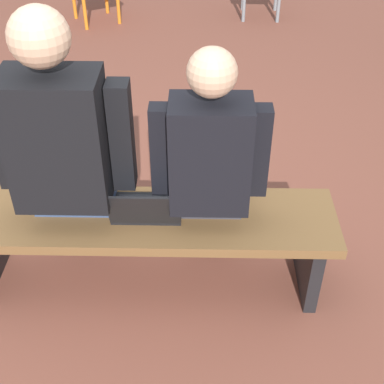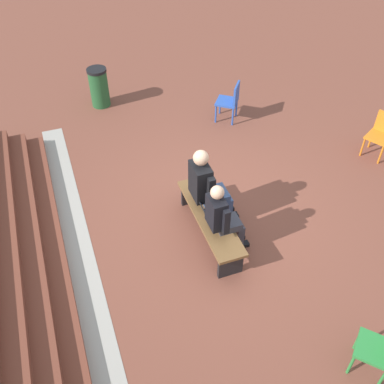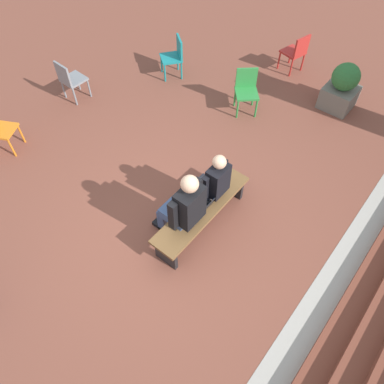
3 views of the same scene
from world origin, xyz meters
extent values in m
plane|color=brown|center=(0.00, 0.00, 0.00)|extent=(60.00, 60.00, 0.00)
cube|color=#A8A399|center=(-0.38, 2.25, 0.00)|extent=(7.60, 0.40, 0.01)
cube|color=brown|center=(-0.38, 3.05, 0.07)|extent=(6.80, 1.20, 0.15)
cube|color=brown|center=(-0.38, 3.20, 0.22)|extent=(6.80, 0.90, 0.15)
cube|color=brown|center=(-0.38, 0.27, 0.42)|extent=(1.80, 0.44, 0.05)
cube|color=black|center=(-1.18, 0.27, 0.20)|extent=(0.06, 0.37, 0.40)
cube|color=black|center=(0.42, 0.27, 0.20)|extent=(0.06, 0.37, 0.40)
cube|color=#383842|center=(-0.68, 0.11, 0.50)|extent=(0.30, 0.36, 0.12)
cube|color=#383842|center=(-0.76, -0.07, 0.23)|extent=(0.10, 0.11, 0.45)
cube|color=black|center=(-0.76, -0.12, 0.03)|extent=(0.10, 0.21, 0.06)
cube|color=#383842|center=(-0.60, -0.07, 0.23)|extent=(0.10, 0.11, 0.45)
cube|color=black|center=(-0.60, -0.12, 0.03)|extent=(0.10, 0.21, 0.06)
cube|color=black|center=(-0.68, 0.30, 0.81)|extent=(0.34, 0.21, 0.50)
cube|color=navy|center=(-0.68, 0.19, 0.78)|extent=(0.04, 0.01, 0.30)
cube|color=black|center=(-0.89, 0.24, 0.80)|extent=(0.08, 0.09, 0.42)
cube|color=black|center=(-0.47, 0.24, 0.80)|extent=(0.08, 0.09, 0.42)
sphere|color=#DBAD89|center=(-0.68, 0.30, 1.19)|extent=(0.20, 0.20, 0.20)
cube|color=#384C75|center=(-0.06, 0.08, 0.51)|extent=(0.36, 0.42, 0.15)
cube|color=#384C75|center=(-0.15, -0.13, 0.23)|extent=(0.12, 0.13, 0.45)
cube|color=black|center=(-0.15, -0.20, 0.04)|extent=(0.12, 0.25, 0.07)
cube|color=#384C75|center=(0.04, -0.13, 0.23)|extent=(0.12, 0.13, 0.45)
cube|color=black|center=(0.04, -0.20, 0.04)|extent=(0.12, 0.25, 0.07)
cube|color=black|center=(-0.06, 0.31, 0.88)|extent=(0.40, 0.25, 0.59)
cube|color=black|center=(-0.31, 0.23, 0.86)|extent=(0.09, 0.10, 0.50)
cube|color=black|center=(0.20, 0.23, 0.86)|extent=(0.09, 0.10, 0.50)
sphere|color=#DBAD89|center=(-0.06, 0.31, 1.32)|extent=(0.23, 0.23, 0.23)
cube|color=black|center=(-0.40, 0.23, 0.46)|extent=(0.32, 0.22, 0.02)
cube|color=#2D2D33|center=(-0.40, 0.22, 0.47)|extent=(0.29, 0.15, 0.00)
cube|color=black|center=(-0.40, 0.37, 0.57)|extent=(0.32, 0.07, 0.19)
cube|color=#33519E|center=(-0.40, 0.36, 0.57)|extent=(0.28, 0.06, 0.17)
cube|color=#2D56B7|center=(2.59, -1.28, 0.42)|extent=(0.59, 0.59, 0.04)
cube|color=#2D56B7|center=(2.48, -1.43, 0.64)|extent=(0.34, 0.27, 0.40)
cylinder|color=#2D56B7|center=(2.84, -1.24, 0.20)|extent=(0.04, 0.04, 0.40)
cylinder|color=#2D56B7|center=(2.55, -1.03, 0.20)|extent=(0.04, 0.04, 0.40)
cylinder|color=#2D56B7|center=(2.63, -1.53, 0.20)|extent=(0.04, 0.04, 0.40)
cylinder|color=#2D56B7|center=(2.34, -1.32, 0.20)|extent=(0.04, 0.04, 0.40)
cube|color=orange|center=(0.48, -3.45, 0.42)|extent=(0.57, 0.57, 0.04)
cylinder|color=orange|center=(0.55, -3.20, 0.20)|extent=(0.04, 0.04, 0.40)
cylinder|color=orange|center=(0.23, -3.38, 0.20)|extent=(0.04, 0.04, 0.40)
cylinder|color=orange|center=(0.72, -3.52, 0.20)|extent=(0.04, 0.04, 0.40)
cube|color=#2D893D|center=(-3.04, -0.74, 0.42)|extent=(0.59, 0.59, 0.04)
cylinder|color=#2D893D|center=(-2.78, -0.75, 0.20)|extent=(0.04, 0.04, 0.40)
cylinder|color=#2D893D|center=(-3.02, -0.48, 0.20)|extent=(0.04, 0.04, 0.40)
cylinder|color=#2D893D|center=(-3.29, -0.73, 0.20)|extent=(0.04, 0.04, 0.40)
cylinder|color=#23562D|center=(4.05, 1.09, 0.40)|extent=(0.40, 0.40, 0.80)
cylinder|color=black|center=(4.05, 1.09, 0.83)|extent=(0.42, 0.42, 0.06)
camera|label=1|loc=(-0.64, 2.15, 2.06)|focal=50.00mm
camera|label=2|loc=(-4.77, 2.15, 5.28)|focal=42.00mm
camera|label=3|loc=(2.17, 2.15, 4.82)|focal=35.00mm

